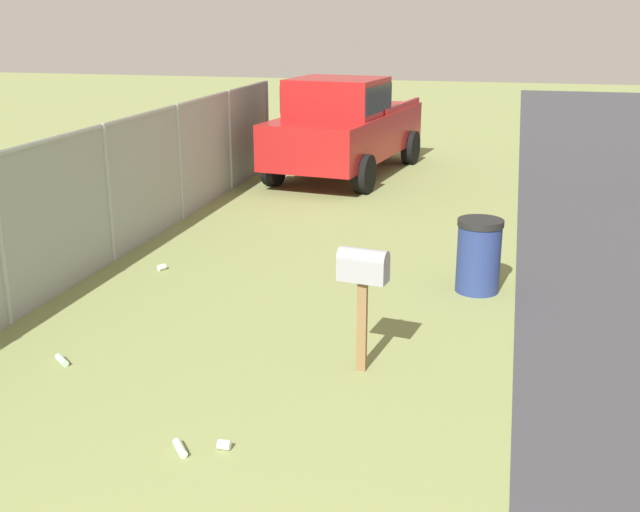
{
  "coord_description": "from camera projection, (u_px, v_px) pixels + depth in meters",
  "views": [
    {
      "loc": [
        -1.13,
        -1.45,
        3.37
      ],
      "look_at": [
        5.97,
        0.32,
        1.08
      ],
      "focal_mm": 43.91,
      "sensor_mm": 36.0,
      "label": 1
    }
  ],
  "objects": [
    {
      "name": "litter_cup_by_mailbox",
      "position": [
        162.0,
        267.0,
        10.67
      ],
      "size": [
        0.13,
        0.12,
        0.08
      ],
      "primitive_type": "cylinder",
      "rotation": [
        0.0,
        1.57,
        2.59
      ],
      "color": "white",
      "rests_on": "ground"
    },
    {
      "name": "pickup_truck",
      "position": [
        344.0,
        124.0,
        16.57
      ],
      "size": [
        5.28,
        2.74,
        2.09
      ],
      "rotation": [
        0.0,
        0.0,
        3.0
      ],
      "color": "maroon",
      "rests_on": "ground"
    },
    {
      "name": "mailbox",
      "position": [
        363.0,
        274.0,
        7.42
      ],
      "size": [
        0.27,
        0.5,
        1.25
      ],
      "rotation": [
        0.0,
        0.0,
        -0.16
      ],
      "color": "brown",
      "rests_on": "ground"
    },
    {
      "name": "litter_bottle_far_scatter",
      "position": [
        62.0,
        360.0,
        7.83
      ],
      "size": [
        0.2,
        0.21,
        0.07
      ],
      "primitive_type": "cylinder",
      "rotation": [
        0.0,
        1.57,
        0.87
      ],
      "color": "#B2D8BF",
      "rests_on": "ground"
    },
    {
      "name": "trash_bin",
      "position": [
        479.0,
        255.0,
        9.74
      ],
      "size": [
        0.57,
        0.57,
        0.93
      ],
      "color": "navy",
      "rests_on": "ground"
    },
    {
      "name": "litter_bottle_midfield_b",
      "position": [
        180.0,
        448.0,
        6.25
      ],
      "size": [
        0.22,
        0.19,
        0.07
      ],
      "primitive_type": "cylinder",
      "rotation": [
        0.0,
        1.57,
        0.66
      ],
      "color": "#B2D8BF",
      "rests_on": "ground"
    },
    {
      "name": "litter_cup_near_hydrant",
      "position": [
        224.0,
        445.0,
        6.29
      ],
      "size": [
        0.09,
        0.11,
        0.08
      ],
      "primitive_type": "cylinder",
      "rotation": [
        0.0,
        1.57,
        1.64
      ],
      "color": "white",
      "rests_on": "ground"
    },
    {
      "name": "fence_section",
      "position": [
        108.0,
        189.0,
        10.75
      ],
      "size": [
        14.52,
        0.07,
        1.94
      ],
      "color": "#9EA3A8",
      "rests_on": "ground"
    }
  ]
}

